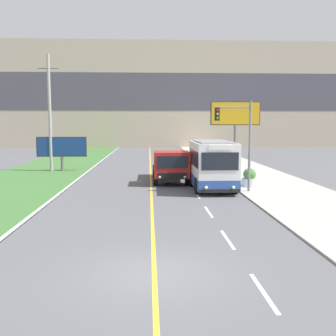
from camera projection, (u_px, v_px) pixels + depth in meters
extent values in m
plane|color=#56565B|center=(154.00, 273.00, 11.20)|extent=(300.00, 300.00, 0.00)
cube|color=gold|center=(154.00, 273.00, 11.20)|extent=(0.14, 140.00, 0.01)
cube|color=silver|center=(263.00, 292.00, 9.95)|extent=(0.12, 2.40, 0.01)
cube|color=silver|center=(227.00, 239.00, 14.51)|extent=(0.12, 2.40, 0.01)
cube|color=silver|center=(209.00, 212.00, 19.08)|extent=(0.12, 2.40, 0.01)
cube|color=silver|center=(197.00, 195.00, 23.64)|extent=(0.12, 2.40, 0.01)
cube|color=silver|center=(189.00, 183.00, 28.21)|extent=(0.12, 2.40, 0.01)
cube|color=silver|center=(184.00, 175.00, 32.78)|extent=(0.12, 2.40, 0.01)
cube|color=silver|center=(179.00, 169.00, 37.34)|extent=(0.12, 2.40, 0.01)
cube|color=#BCAD93|center=(149.00, 96.00, 74.03)|extent=(80.00, 8.00, 19.04)
cube|color=#4C4C56|center=(149.00, 92.00, 69.99)|extent=(80.00, 0.04, 6.67)
cube|color=white|center=(213.00, 164.00, 25.31)|extent=(2.46, 5.29, 2.82)
cube|color=#2D519E|center=(212.00, 180.00, 25.42)|extent=(2.48, 5.31, 0.70)
cube|color=black|center=(213.00, 157.00, 25.26)|extent=(2.48, 4.87, 0.99)
cube|color=gray|center=(213.00, 142.00, 25.14)|extent=(2.09, 4.76, 0.08)
cube|color=black|center=(220.00, 161.00, 22.61)|extent=(2.16, 0.04, 1.03)
cube|color=black|center=(220.00, 191.00, 22.79)|extent=(2.41, 0.06, 0.20)
sphere|color=#F4EAB2|center=(206.00, 188.00, 22.72)|extent=(0.20, 0.20, 0.20)
sphere|color=#F4EAB2|center=(233.00, 188.00, 22.80)|extent=(0.20, 0.20, 0.20)
cube|color=white|center=(220.00, 147.00, 22.52)|extent=(1.35, 0.04, 0.28)
cylinder|color=black|center=(197.00, 186.00, 23.91)|extent=(0.28, 1.00, 1.00)
cylinder|color=black|center=(235.00, 186.00, 24.02)|extent=(0.28, 1.00, 1.00)
cylinder|color=black|center=(192.00, 179.00, 27.06)|extent=(0.28, 1.00, 1.00)
cylinder|color=black|center=(225.00, 178.00, 27.17)|extent=(0.28, 1.00, 1.00)
cube|color=black|center=(170.00, 175.00, 29.72)|extent=(1.10, 6.61, 0.20)
cube|color=#AD231E|center=(171.00, 164.00, 27.57)|extent=(2.44, 2.50, 1.79)
cube|color=black|center=(172.00, 162.00, 26.28)|extent=(2.07, 0.04, 0.80)
cube|color=black|center=(172.00, 176.00, 26.37)|extent=(1.95, 0.06, 0.44)
sphere|color=silver|center=(160.00, 177.00, 26.33)|extent=(0.18, 0.18, 0.18)
sphere|color=silver|center=(185.00, 177.00, 26.41)|extent=(0.18, 0.18, 0.18)
cube|color=orange|center=(169.00, 170.00, 31.07)|extent=(2.32, 3.86, 0.12)
cube|color=orange|center=(155.00, 164.00, 30.96)|extent=(0.12, 3.86, 1.15)
cube|color=orange|center=(183.00, 164.00, 31.06)|extent=(0.12, 3.86, 1.15)
cube|color=orange|center=(170.00, 166.00, 29.15)|extent=(2.32, 0.12, 1.15)
cube|color=orange|center=(168.00, 162.00, 32.87)|extent=(2.32, 0.12, 1.15)
cube|color=orange|center=(170.00, 157.00, 29.07)|extent=(2.32, 0.12, 0.24)
cylinder|color=black|center=(155.00, 178.00, 27.37)|extent=(0.30, 1.04, 1.04)
cylinder|color=black|center=(187.00, 178.00, 27.47)|extent=(0.30, 1.04, 1.04)
cylinder|color=black|center=(155.00, 171.00, 31.21)|extent=(0.30, 1.04, 1.04)
cylinder|color=black|center=(183.00, 171.00, 31.32)|extent=(0.30, 1.04, 1.04)
cylinder|color=#9E9E99|center=(50.00, 114.00, 35.07)|extent=(0.28, 0.28, 10.37)
cylinder|color=#4C4C4C|center=(48.00, 68.00, 34.64)|extent=(1.80, 0.08, 0.08)
cylinder|color=slate|center=(250.00, 147.00, 24.27)|extent=(0.16, 0.16, 5.65)
cylinder|color=slate|center=(233.00, 107.00, 23.94)|extent=(2.20, 0.10, 0.10)
cube|color=black|center=(217.00, 114.00, 23.94)|extent=(0.28, 0.24, 0.80)
sphere|color=red|center=(218.00, 110.00, 23.79)|extent=(0.14, 0.14, 0.14)
sphere|color=orange|center=(217.00, 114.00, 23.81)|extent=(0.14, 0.14, 0.14)
sphere|color=green|center=(217.00, 118.00, 23.84)|extent=(0.14, 0.14, 0.14)
cylinder|color=#59595B|center=(235.00, 145.00, 39.90)|extent=(0.24, 0.24, 4.22)
cube|color=#333333|center=(235.00, 113.00, 39.55)|extent=(5.03, 0.20, 2.36)
cube|color=gold|center=(236.00, 113.00, 39.44)|extent=(4.87, 0.02, 2.20)
cylinder|color=#59595B|center=(62.00, 163.00, 35.68)|extent=(0.24, 0.24, 1.39)
cube|color=#333333|center=(62.00, 147.00, 35.51)|extent=(4.48, 0.20, 1.79)
cube|color=navy|center=(61.00, 147.00, 35.40)|extent=(4.32, 0.02, 1.63)
cylinder|color=silver|center=(249.00, 182.00, 26.41)|extent=(1.07, 1.07, 0.51)
sphere|color=#477A38|center=(250.00, 174.00, 26.35)|extent=(0.85, 0.85, 0.85)
cylinder|color=silver|center=(233.00, 173.00, 31.38)|extent=(1.16, 1.16, 0.49)
sphere|color=#477A38|center=(233.00, 166.00, 31.32)|extent=(0.93, 0.93, 0.93)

